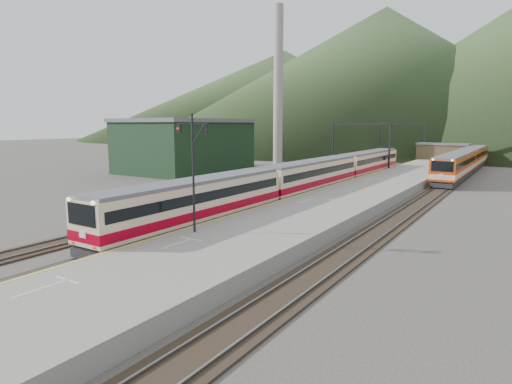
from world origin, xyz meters
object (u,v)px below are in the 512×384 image
Objects in this scene: worker at (81,228)px; second_train at (465,161)px; main_train at (312,177)px; signal_mast at (193,161)px.

second_train is at bearing -84.24° from worker.
main_train is 7.90× the size of signal_mast.
worker is (-7.16, -3.08, -4.54)m from signal_mast.
signal_mast reaches higher than worker.
main_train is at bearing 97.15° from signal_mast.
main_train is 26.50m from worker.
signal_mast is 4.03× the size of worker.
main_train is at bearing -78.06° from worker.
signal_mast is (-8.61, -53.93, 3.43)m from second_train.
main_train is 23.49m from signal_mast.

